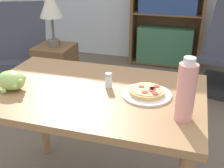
{
  "coord_description": "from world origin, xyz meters",
  "views": [
    {
      "loc": [
        0.54,
        -1.09,
        1.34
      ],
      "look_at": [
        0.2,
        0.06,
        0.78
      ],
      "focal_mm": 45.0,
      "sensor_mm": 36.0,
      "label": 1
    }
  ],
  "objects_px": {
    "table_lamp": "(51,6)",
    "drink_bottle": "(186,91)",
    "salt_shaker": "(109,80)",
    "lounge_chair_near": "(16,65)",
    "pizza_on_plate": "(147,93)",
    "grape_bunch": "(11,81)",
    "bookshelf": "(167,18)",
    "side_table": "(57,73)"
  },
  "relations": [
    {
      "from": "table_lamp",
      "to": "drink_bottle",
      "type": "bearing_deg",
      "value": -45.19
    },
    {
      "from": "salt_shaker",
      "to": "lounge_chair_near",
      "type": "bearing_deg",
      "value": 141.08
    },
    {
      "from": "pizza_on_plate",
      "to": "grape_bunch",
      "type": "xyz_separation_m",
      "value": [
        -0.66,
        -0.13,
        0.03
      ]
    },
    {
      "from": "lounge_chair_near",
      "to": "bookshelf",
      "type": "height_order",
      "value": "bookshelf"
    },
    {
      "from": "pizza_on_plate",
      "to": "lounge_chair_near",
      "type": "height_order",
      "value": "lounge_chair_near"
    },
    {
      "from": "pizza_on_plate",
      "to": "bookshelf",
      "type": "distance_m",
      "value": 2.36
    },
    {
      "from": "bookshelf",
      "to": "table_lamp",
      "type": "relative_size",
      "value": 2.56
    },
    {
      "from": "drink_bottle",
      "to": "salt_shaker",
      "type": "distance_m",
      "value": 0.44
    },
    {
      "from": "table_lamp",
      "to": "grape_bunch",
      "type": "bearing_deg",
      "value": -71.56
    },
    {
      "from": "grape_bunch",
      "to": "bookshelf",
      "type": "distance_m",
      "value": 2.53
    },
    {
      "from": "drink_bottle",
      "to": "table_lamp",
      "type": "xyz_separation_m",
      "value": [
        -1.24,
        1.25,
        0.07
      ]
    },
    {
      "from": "lounge_chair_near",
      "to": "side_table",
      "type": "relative_size",
      "value": 1.72
    },
    {
      "from": "pizza_on_plate",
      "to": "bookshelf",
      "type": "bearing_deg",
      "value": 93.84
    },
    {
      "from": "salt_shaker",
      "to": "bookshelf",
      "type": "bearing_deg",
      "value": 88.91
    },
    {
      "from": "pizza_on_plate",
      "to": "lounge_chair_near",
      "type": "distance_m",
      "value": 1.96
    },
    {
      "from": "grape_bunch",
      "to": "side_table",
      "type": "height_order",
      "value": "grape_bunch"
    },
    {
      "from": "lounge_chair_near",
      "to": "pizza_on_plate",
      "type": "bearing_deg",
      "value": -59.73
    },
    {
      "from": "grape_bunch",
      "to": "lounge_chair_near",
      "type": "relative_size",
      "value": 0.17
    },
    {
      "from": "lounge_chair_near",
      "to": "salt_shaker",
      "type": "bearing_deg",
      "value": -62.78
    },
    {
      "from": "lounge_chair_near",
      "to": "table_lamp",
      "type": "relative_size",
      "value": 1.82
    },
    {
      "from": "lounge_chair_near",
      "to": "bookshelf",
      "type": "xyz_separation_m",
      "value": [
        1.39,
        1.23,
        0.32
      ]
    },
    {
      "from": "pizza_on_plate",
      "to": "salt_shaker",
      "type": "distance_m",
      "value": 0.21
    },
    {
      "from": "grape_bunch",
      "to": "bookshelf",
      "type": "height_order",
      "value": "bookshelf"
    },
    {
      "from": "pizza_on_plate",
      "to": "drink_bottle",
      "type": "relative_size",
      "value": 0.9
    },
    {
      "from": "lounge_chair_near",
      "to": "table_lamp",
      "type": "distance_m",
      "value": 0.79
    },
    {
      "from": "grape_bunch",
      "to": "table_lamp",
      "type": "relative_size",
      "value": 0.32
    },
    {
      "from": "pizza_on_plate",
      "to": "table_lamp",
      "type": "xyz_separation_m",
      "value": [
        -1.06,
        1.08,
        0.18
      ]
    },
    {
      "from": "table_lamp",
      "to": "salt_shaker",
      "type": "bearing_deg",
      "value": -50.7
    },
    {
      "from": "salt_shaker",
      "to": "lounge_chair_near",
      "type": "height_order",
      "value": "lounge_chair_near"
    },
    {
      "from": "side_table",
      "to": "bookshelf",
      "type": "bearing_deg",
      "value": 54.47
    },
    {
      "from": "lounge_chair_near",
      "to": "side_table",
      "type": "xyz_separation_m",
      "value": [
        0.48,
        -0.03,
        -0.01
      ]
    },
    {
      "from": "lounge_chair_near",
      "to": "side_table",
      "type": "height_order",
      "value": "lounge_chair_near"
    },
    {
      "from": "drink_bottle",
      "to": "salt_shaker",
      "type": "xyz_separation_m",
      "value": [
        -0.38,
        0.2,
        -0.09
      ]
    },
    {
      "from": "pizza_on_plate",
      "to": "side_table",
      "type": "xyz_separation_m",
      "value": [
        -1.06,
        1.08,
        -0.46
      ]
    },
    {
      "from": "side_table",
      "to": "table_lamp",
      "type": "bearing_deg",
      "value": 0.0
    },
    {
      "from": "grape_bunch",
      "to": "salt_shaker",
      "type": "relative_size",
      "value": 2.12
    },
    {
      "from": "grape_bunch",
      "to": "bookshelf",
      "type": "relative_size",
      "value": 0.12
    },
    {
      "from": "bookshelf",
      "to": "table_lamp",
      "type": "distance_m",
      "value": 1.59
    },
    {
      "from": "grape_bunch",
      "to": "table_lamp",
      "type": "xyz_separation_m",
      "value": [
        -0.4,
        1.21,
        0.15
      ]
    },
    {
      "from": "grape_bunch",
      "to": "salt_shaker",
      "type": "bearing_deg",
      "value": 19.51
    },
    {
      "from": "drink_bottle",
      "to": "salt_shaker",
      "type": "height_order",
      "value": "drink_bottle"
    },
    {
      "from": "pizza_on_plate",
      "to": "bookshelf",
      "type": "height_order",
      "value": "bookshelf"
    }
  ]
}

